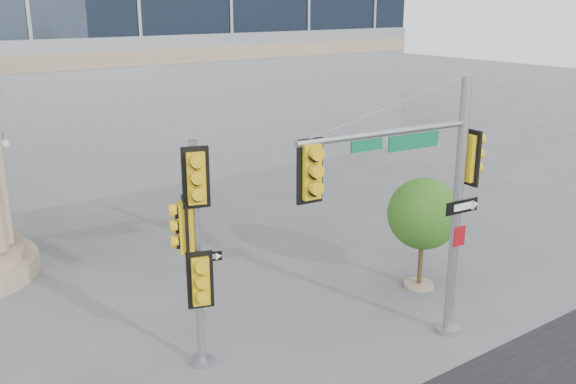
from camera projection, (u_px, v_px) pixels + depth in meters
ground at (333, 351)px, 13.95m from camera, size 120.00×120.00×0.00m
main_signal_pole at (422, 187)px, 13.21m from camera, size 4.51×0.82×5.84m
secondary_signal_pole at (195, 241)px, 12.53m from camera, size 0.82×0.77×4.79m
street_tree at (424, 216)px, 16.57m from camera, size 1.90×1.86×2.97m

